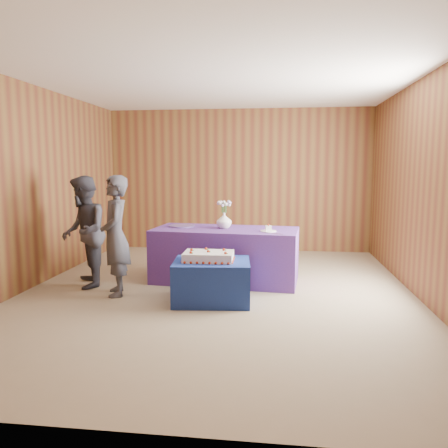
% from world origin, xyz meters
% --- Properties ---
extents(ground, '(6.00, 6.00, 0.00)m').
position_xyz_m(ground, '(0.00, 0.00, 0.00)').
color(ground, '#86765C').
rests_on(ground, ground).
extents(room_shell, '(5.04, 6.04, 2.72)m').
position_xyz_m(room_shell, '(0.00, 0.00, 1.80)').
color(room_shell, brown).
rests_on(room_shell, ground).
extents(cake_table, '(0.96, 0.78, 0.50)m').
position_xyz_m(cake_table, '(-0.01, -0.35, 0.25)').
color(cake_table, navy).
rests_on(cake_table, ground).
extents(serving_table, '(2.07, 1.08, 0.75)m').
position_xyz_m(serving_table, '(0.04, 0.62, 0.38)').
color(serving_table, '#572E7E').
rests_on(serving_table, ground).
extents(sheet_cake, '(0.62, 0.44, 0.14)m').
position_xyz_m(sheet_cake, '(-0.05, -0.35, 0.55)').
color(sheet_cake, white).
rests_on(sheet_cake, cake_table).
extents(vase, '(0.24, 0.24, 0.22)m').
position_xyz_m(vase, '(0.01, 0.66, 0.86)').
color(vase, white).
rests_on(vase, serving_table).
extents(flower_spray, '(0.20, 0.20, 0.16)m').
position_xyz_m(flower_spray, '(0.01, 0.66, 1.10)').
color(flower_spray, '#285F26').
rests_on(flower_spray, vase).
extents(platter, '(0.48, 0.48, 0.02)m').
position_xyz_m(platter, '(-0.61, 0.76, 0.76)').
color(platter, '#5F478E').
rests_on(platter, serving_table).
extents(plate, '(0.23, 0.23, 0.01)m').
position_xyz_m(plate, '(0.64, 0.43, 0.76)').
color(plate, white).
rests_on(plate, serving_table).
extents(cake_slice, '(0.09, 0.08, 0.09)m').
position_xyz_m(cake_slice, '(0.64, 0.43, 0.80)').
color(cake_slice, white).
rests_on(cake_slice, plate).
extents(knife, '(0.25, 0.12, 0.00)m').
position_xyz_m(knife, '(0.72, 0.24, 0.75)').
color(knife, '#B4B4B9').
rests_on(knife, serving_table).
extents(guest_left, '(0.54, 0.65, 1.51)m').
position_xyz_m(guest_left, '(-1.25, -0.21, 0.76)').
color(guest_left, '#3B3C46').
rests_on(guest_left, ground).
extents(guest_right, '(0.81, 0.90, 1.50)m').
position_xyz_m(guest_right, '(-1.80, 0.10, 0.75)').
color(guest_right, '#363641').
rests_on(guest_right, ground).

